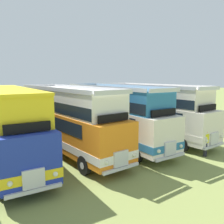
# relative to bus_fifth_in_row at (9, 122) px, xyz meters

# --- Properties ---
(bus_fifth_in_row) EXTENTS (3.15, 11.26, 4.49)m
(bus_fifth_in_row) POSITION_rel_bus_fifth_in_row_xyz_m (0.00, 0.00, 0.00)
(bus_fifth_in_row) COLOR #1E339E
(bus_fifth_in_row) RESTS_ON ground
(bus_sixth_in_row) EXTENTS (3.07, 11.22, 4.52)m
(bus_sixth_in_row) POSITION_rel_bus_fifth_in_row_xyz_m (3.73, -0.12, -0.11)
(bus_sixth_in_row) COLOR orange
(bus_sixth_in_row) RESTS_ON ground
(bus_seventh_in_row) EXTENTS (2.82, 11.49, 4.52)m
(bus_seventh_in_row) POSITION_rel_bus_fifth_in_row_xyz_m (7.49, -0.20, -0.11)
(bus_seventh_in_row) COLOR silver
(bus_seventh_in_row) RESTS_ON ground
(bus_eighth_in_row) EXTENTS (2.94, 11.69, 4.52)m
(bus_eighth_in_row) POSITION_rel_bus_fifth_in_row_xyz_m (11.23, -0.27, -0.11)
(bus_eighth_in_row) COLOR silver
(bus_eighth_in_row) RESTS_ON ground
(marshal_person) EXTENTS (0.36, 0.24, 1.73)m
(marshal_person) POSITION_rel_bus_fifth_in_row_xyz_m (10.68, -6.03, -1.59)
(marshal_person) COLOR #23232D
(marshal_person) RESTS_ON ground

